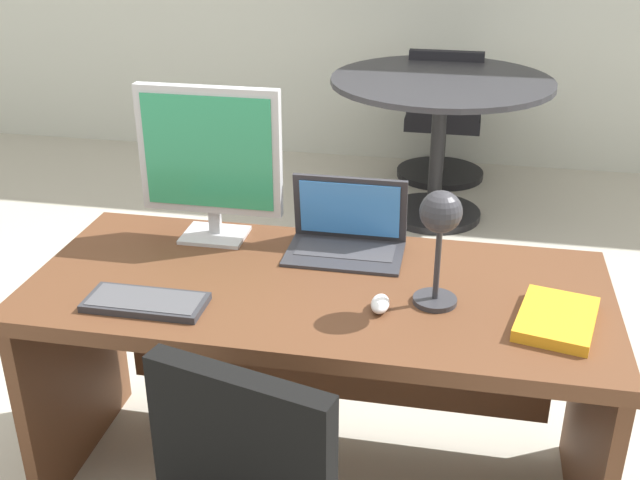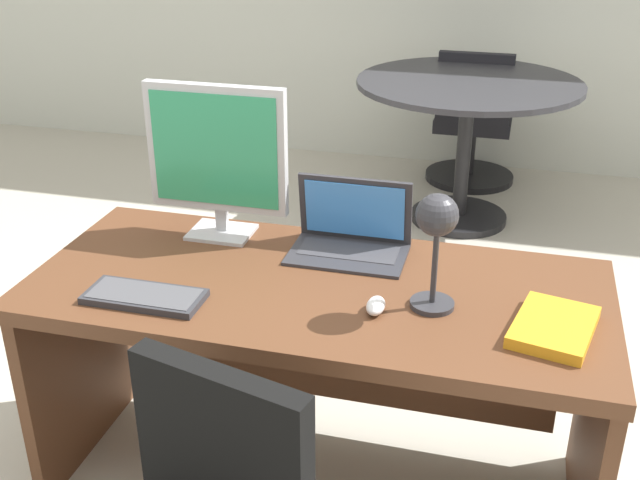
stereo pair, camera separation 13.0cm
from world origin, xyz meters
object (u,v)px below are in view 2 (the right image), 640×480
object	(u,v)px
keyboard	(145,296)
meeting_table	(467,116)
desk_lamp	(436,229)
meeting_chair_near	(472,130)
book	(554,327)
mouse	(376,306)
monitor	(217,154)
laptop	(352,229)
desk	(320,333)

from	to	relation	value
keyboard	meeting_table	xyz separation A→B (m)	(0.67, 2.46, -0.13)
desk_lamp	meeting_table	distance (m)	2.35
meeting_chair_near	desk_lamp	bearing A→B (deg)	-88.12
desk_lamp	book	xyz separation A→B (m)	(0.32, -0.03, -0.22)
book	meeting_chair_near	world-z (taller)	meeting_chair_near
mouse	meeting_chair_near	world-z (taller)	meeting_chair_near
monitor	book	size ratio (longest dim) A/B	1.64
keyboard	desk_lamp	size ratio (longest dim) A/B	0.97
monitor	desk_lamp	world-z (taller)	monitor
desk_lamp	mouse	bearing A→B (deg)	-162.81
laptop	meeting_table	distance (m)	2.02
laptop	keyboard	xyz separation A→B (m)	(-0.48, -0.46, -0.06)
mouse	laptop	bearing A→B (deg)	112.11
keyboard	meeting_chair_near	world-z (taller)	meeting_chair_near
laptop	meeting_table	xyz separation A→B (m)	(0.19, 2.00, -0.19)
keyboard	desk_lamp	bearing A→B (deg)	10.44
book	desk_lamp	bearing A→B (deg)	174.91
desk_lamp	desk	bearing A→B (deg)	161.27
meeting_chair_near	meeting_table	bearing A→B (deg)	-90.27
mouse	meeting_chair_near	size ratio (longest dim) A/B	0.10
keyboard	mouse	size ratio (longest dim) A/B	3.71
monitor	meeting_chair_near	xyz separation A→B (m)	(0.62, 2.62, -0.66)
book	meeting_chair_near	bearing A→B (deg)	97.92
monitor	laptop	world-z (taller)	monitor
keyboard	desk_lamp	distance (m)	0.81
monitor	book	world-z (taller)	monitor
laptop	monitor	bearing A→B (deg)	-179.58
meeting_table	book	bearing A→B (deg)	-79.98
laptop	desk_lamp	distance (m)	0.46
monitor	meeting_table	bearing A→B (deg)	72.77
laptop	mouse	size ratio (longest dim) A/B	4.03
monitor	desk	bearing A→B (deg)	-27.67
desk	meeting_chair_near	distance (m)	2.83
monitor	desk_lamp	xyz separation A→B (m)	(0.72, -0.32, -0.03)
keyboard	meeting_table	size ratio (longest dim) A/B	0.27
mouse	monitor	bearing A→B (deg)	148.16
desk	monitor	size ratio (longest dim) A/B	3.37
keyboard	desk_lamp	world-z (taller)	desk_lamp
book	monitor	bearing A→B (deg)	161.64
desk	meeting_chair_near	bearing A→B (deg)	85.16
book	meeting_table	xyz separation A→B (m)	(-0.41, 2.34, -0.14)
laptop	mouse	world-z (taller)	laptop
laptop	keyboard	world-z (taller)	laptop
meeting_chair_near	mouse	bearing A→B (deg)	-90.87
keyboard	desk	bearing A→B (deg)	30.54
desk_lamp	meeting_table	bearing A→B (deg)	92.44
book	desk	bearing A→B (deg)	167.72
monitor	mouse	xyz separation A→B (m)	(0.58, -0.36, -0.25)
monitor	laptop	xyz separation A→B (m)	(0.43, 0.00, -0.21)
desk_lamp	meeting_chair_near	world-z (taller)	desk_lamp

